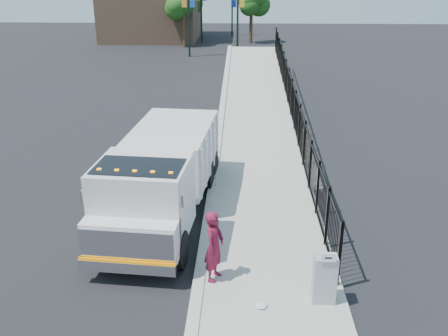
{
  "coord_description": "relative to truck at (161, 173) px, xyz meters",
  "views": [
    {
      "loc": [
        1.06,
        -12.81,
        7.75
      ],
      "look_at": [
        0.51,
        2.0,
        1.68
      ],
      "focal_mm": 40.0,
      "sensor_mm": 36.0,
      "label": 1
    }
  ],
  "objects": [
    {
      "name": "light_pole_0",
      "position": [
        -1.95,
        30.71,
        2.8
      ],
      "size": [
        3.77,
        0.22,
        8.0
      ],
      "color": "black",
      "rests_on": "ground"
    },
    {
      "name": "building",
      "position": [
        -7.51,
        42.24,
        2.44
      ],
      "size": [
        10.0,
        10.0,
        8.0
      ],
      "primitive_type": "cube",
      "color": "#8C664C",
      "rests_on": "ground"
    },
    {
      "name": "sidewalk",
      "position": [
        3.42,
        -3.76,
        -1.5
      ],
      "size": [
        3.55,
        12.0,
        0.12
      ],
      "primitive_type": "cube",
      "color": "#9E998E",
      "rests_on": "ground"
    },
    {
      "name": "tree_0",
      "position": [
        -3.31,
        36.23,
        2.37
      ],
      "size": [
        2.45,
        2.45,
        5.22
      ],
      "color": "#382314",
      "rests_on": "ground"
    },
    {
      "name": "worker",
      "position": [
        1.89,
        -3.57,
        -0.48
      ],
      "size": [
        0.66,
        0.81,
        1.93
      ],
      "primitive_type": "imported",
      "rotation": [
        0.0,
        0.0,
        1.24
      ],
      "color": "maroon",
      "rests_on": "sidewalk"
    },
    {
      "name": "ground",
      "position": [
        1.49,
        -1.76,
        -1.56
      ],
      "size": [
        120.0,
        120.0,
        0.0
      ],
      "primitive_type": "plane",
      "color": "black",
      "rests_on": "ground"
    },
    {
      "name": "truck",
      "position": [
        0.0,
        0.0,
        0.0
      ],
      "size": [
        3.26,
        8.3,
        2.78
      ],
      "rotation": [
        0.0,
        0.0,
        -0.08
      ],
      "color": "black",
      "rests_on": "ground"
    },
    {
      "name": "ramp",
      "position": [
        3.62,
        14.24,
        -1.56
      ],
      "size": [
        3.95,
        24.06,
        3.19
      ],
      "primitive_type": "cube",
      "rotation": [
        0.06,
        0.0,
        0.0
      ],
      "color": "#9E998E",
      "rests_on": "ground"
    },
    {
      "name": "light_pole_1",
      "position": [
        1.73,
        31.09,
        2.8
      ],
      "size": [
        3.78,
        0.22,
        8.0
      ],
      "color": "black",
      "rests_on": "ground"
    },
    {
      "name": "curb",
      "position": [
        1.49,
        -3.76,
        -1.48
      ],
      "size": [
        0.3,
        12.0,
        0.16
      ],
      "primitive_type": "cube",
      "color": "#ADAAA3",
      "rests_on": "ground"
    },
    {
      "name": "arrow_sign",
      "position": [
        4.59,
        -4.63,
        -0.08
      ],
      "size": [
        0.35,
        0.04,
        0.22
      ],
      "primitive_type": "cube",
      "color": "white",
      "rests_on": "utility_cabinet"
    },
    {
      "name": "debris",
      "position": [
        3.07,
        -4.71,
        -1.4
      ],
      "size": [
        0.31,
        0.31,
        0.08
      ],
      "primitive_type": "ellipsoid",
      "color": "silver",
      "rests_on": "sidewalk"
    },
    {
      "name": "tree_1",
      "position": [
        3.35,
        39.37,
        2.34
      ],
      "size": [
        2.17,
        2.17,
        5.09
      ],
      "color": "#382314",
      "rests_on": "ground"
    },
    {
      "name": "light_pole_2",
      "position": [
        -1.52,
        39.23,
        2.8
      ],
      "size": [
        3.78,
        0.22,
        8.0
      ],
      "color": "black",
      "rests_on": "ground"
    },
    {
      "name": "iron_fence",
      "position": [
        5.04,
        10.24,
        -0.66
      ],
      "size": [
        0.1,
        28.0,
        1.8
      ],
      "primitive_type": "cube",
      "color": "black",
      "rests_on": "ground"
    },
    {
      "name": "utility_cabinet",
      "position": [
        4.59,
        -4.41,
        -0.82
      ],
      "size": [
        0.55,
        0.4,
        1.25
      ],
      "primitive_type": "cube",
      "color": "gray",
      "rests_on": "sidewalk"
    },
    {
      "name": "tree_2",
      "position": [
        -3.78,
        44.83,
        2.41
      ],
      "size": [
        3.25,
        3.25,
        5.63
      ],
      "color": "#382314",
      "rests_on": "ground"
    }
  ]
}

